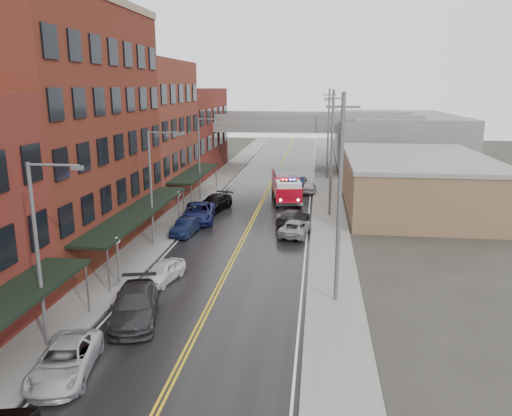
{
  "coord_description": "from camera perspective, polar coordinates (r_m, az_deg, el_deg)",
  "views": [
    {
      "loc": [
        5.93,
        -12.43,
        12.25
      ],
      "look_at": [
        1.23,
        25.2,
        3.0
      ],
      "focal_mm": 35.0,
      "sensor_mm": 36.0,
      "label": 1
    }
  ],
  "objects": [
    {
      "name": "parked_car_left_6",
      "position": [
        46.78,
        -6.55,
        -0.51
      ],
      "size": [
        3.63,
        6.38,
        1.68
      ],
      "primitive_type": "imported",
      "rotation": [
        0.0,
        0.0,
        0.14
      ],
      "color": "#161B52",
      "rests_on": "ground"
    },
    {
      "name": "utility_pole_2",
      "position": [
        67.71,
        8.25,
        8.53
      ],
      "size": [
        1.8,
        0.24,
        12.0
      ],
      "color": "#59595B",
      "rests_on": "ground"
    },
    {
      "name": "right_far_block",
      "position": [
        83.72,
        15.5,
        7.56
      ],
      "size": [
        18.0,
        30.0,
        8.0
      ],
      "primitive_type": "cube",
      "color": "slate",
      "rests_on": "ground"
    },
    {
      "name": "utility_pole_1",
      "position": [
        47.82,
        8.63,
        6.41
      ],
      "size": [
        1.8,
        0.24,
        12.0
      ],
      "color": "#59595B",
      "rests_on": "ground"
    },
    {
      "name": "brick_building_far",
      "position": [
        73.28,
        -8.22,
        8.68
      ],
      "size": [
        9.0,
        20.0,
        12.0
      ],
      "primitive_type": "cube",
      "color": "maroon",
      "rests_on": "ground"
    },
    {
      "name": "street_lamp_1",
      "position": [
        39.16,
        -11.61,
        3.03
      ],
      "size": [
        2.64,
        0.22,
        9.0
      ],
      "color": "#59595B",
      "rests_on": "ground"
    },
    {
      "name": "parked_car_left_2",
      "position": [
        24.06,
        -20.99,
        -15.98
      ],
      "size": [
        3.22,
        5.39,
        1.4
      ],
      "primitive_type": "imported",
      "rotation": [
        0.0,
        0.0,
        0.19
      ],
      "color": "#AEB1B6",
      "rests_on": "ground"
    },
    {
      "name": "globe_lamp_1",
      "position": [
        32.55,
        -15.58,
        -4.6
      ],
      "size": [
        0.44,
        0.44,
        3.12
      ],
      "color": "#59595B",
      "rests_on": "ground"
    },
    {
      "name": "road",
      "position": [
        44.56,
        -0.81,
        -2.24
      ],
      "size": [
        11.0,
        160.0,
        0.02
      ],
      "primitive_type": "cube",
      "color": "black",
      "rests_on": "ground"
    },
    {
      "name": "parked_car_right_0",
      "position": [
        42.29,
        4.49,
        -2.23
      ],
      "size": [
        2.92,
        5.12,
        1.35
      ],
      "primitive_type": "imported",
      "rotation": [
        0.0,
        0.0,
        3.0
      ],
      "color": "gray",
      "rests_on": "ground"
    },
    {
      "name": "fire_truck",
      "position": [
        54.85,
        3.45,
        2.56
      ],
      "size": [
        4.39,
        8.78,
        3.09
      ],
      "rotation": [
        0.0,
        0.0,
        0.15
      ],
      "color": "#AB0719",
      "rests_on": "ground"
    },
    {
      "name": "curb_left",
      "position": [
        45.64,
        -7.86,
        -1.9
      ],
      "size": [
        0.3,
        160.0,
        0.15
      ],
      "primitive_type": "cube",
      "color": "gray",
      "rests_on": "ground"
    },
    {
      "name": "globe_lamp_2",
      "position": [
        45.29,
        -8.87,
        0.86
      ],
      "size": [
        0.44,
        0.44,
        3.12
      ],
      "color": "#59595B",
      "rests_on": "ground"
    },
    {
      "name": "brick_building_c",
      "position": [
        56.52,
        -12.95,
        8.54
      ],
      "size": [
        9.0,
        15.0,
        15.0
      ],
      "primitive_type": "cube",
      "color": "brown",
      "rests_on": "ground"
    },
    {
      "name": "street_lamp_2",
      "position": [
        54.36,
        -6.26,
        6.16
      ],
      "size": [
        2.64,
        0.22,
        9.0
      ],
      "color": "#59595B",
      "rests_on": "ground"
    },
    {
      "name": "parked_car_left_7",
      "position": [
        50.67,
        -4.77,
        0.58
      ],
      "size": [
        3.44,
        5.77,
        1.57
      ],
      "primitive_type": "imported",
      "rotation": [
        0.0,
        0.0,
        -0.25
      ],
      "color": "black",
      "rests_on": "ground"
    },
    {
      "name": "curb_right",
      "position": [
        44.15,
        6.48,
        -2.39
      ],
      "size": [
        0.3,
        160.0,
        0.15
      ],
      "primitive_type": "cube",
      "color": "gray",
      "rests_on": "ground"
    },
    {
      "name": "parked_car_right_2",
      "position": [
        59.33,
        6.08,
        2.38
      ],
      "size": [
        1.72,
        4.01,
        1.35
      ],
      "primitive_type": "imported",
      "rotation": [
        0.0,
        0.0,
        3.11
      ],
      "color": "silver",
      "rests_on": "ground"
    },
    {
      "name": "sidewalk_left",
      "position": [
        46.09,
        -9.84,
        -1.82
      ],
      "size": [
        3.0,
        160.0,
        0.15
      ],
      "primitive_type": "cube",
      "color": "slate",
      "rests_on": "ground"
    },
    {
      "name": "sidewalk_right",
      "position": [
        44.17,
        8.62,
        -2.46
      ],
      "size": [
        3.0,
        160.0,
        0.15
      ],
      "primitive_type": "cube",
      "color": "slate",
      "rests_on": "ground"
    },
    {
      "name": "street_lamp_0",
      "position": [
        24.97,
        -23.3,
        -3.89
      ],
      "size": [
        2.64,
        0.22,
        9.0
      ],
      "color": "#59595B",
      "rests_on": "ground"
    },
    {
      "name": "brick_building_b",
      "position": [
        40.45,
        -21.53,
        8.15
      ],
      "size": [
        9.0,
        20.0,
        18.0
      ],
      "primitive_type": "cube",
      "color": "maroon",
      "rests_on": "ground"
    },
    {
      "name": "parked_car_left_3",
      "position": [
        28.01,
        -13.7,
        -10.76
      ],
      "size": [
        3.69,
        6.17,
        1.68
      ],
      "primitive_type": "imported",
      "rotation": [
        0.0,
        0.0,
        0.25
      ],
      "color": "#29292C",
      "rests_on": "ground"
    },
    {
      "name": "parked_car_right_3",
      "position": [
        61.35,
        4.82,
        2.92
      ],
      "size": [
        2.16,
        5.09,
        1.63
      ],
      "primitive_type": "imported",
      "rotation": [
        0.0,
        0.0,
        3.05
      ],
      "color": "#0E1632",
      "rests_on": "ground"
    },
    {
      "name": "parked_car_left_4",
      "position": [
        32.9,
        -10.58,
        -7.14
      ],
      "size": [
        2.4,
        4.22,
        1.35
      ],
      "primitive_type": "imported",
      "rotation": [
        0.0,
        0.0,
        -0.21
      ],
      "color": "silver",
      "rests_on": "ground"
    },
    {
      "name": "awning_1",
      "position": [
        39.01,
        -13.24,
        -0.4
      ],
      "size": [
        2.6,
        18.0,
        3.09
      ],
      "color": "black",
      "rests_on": "ground"
    },
    {
      "name": "parked_car_left_5",
      "position": [
        42.71,
        -8.0,
        -2.13
      ],
      "size": [
        1.9,
        4.34,
        1.39
      ],
      "primitive_type": "imported",
      "rotation": [
        0.0,
        0.0,
        -0.1
      ],
      "color": "black",
      "rests_on": "ground"
    },
    {
      "name": "awning_2",
      "position": [
        55.39,
        -7.03,
        3.97
      ],
      "size": [
        2.6,
        13.0,
        3.09
      ],
      "color": "black",
      "rests_on": "ground"
    },
    {
      "name": "tan_building",
      "position": [
        54.28,
        17.7,
        2.7
      ],
      "size": [
        14.0,
        22.0,
        5.0
      ],
      "primitive_type": "cube",
      "color": "olive",
      "rests_on": "ground"
    },
    {
      "name": "utility_pole_0",
      "position": [
        28.1,
        9.54,
        1.3
      ],
      "size": [
        1.8,
        0.24,
        12.0
      ],
      "color": "#59595B",
      "rests_on": "ground"
    },
    {
      "name": "overpass",
      "position": [
        74.93,
        2.58,
        8.9
      ],
      "size": [
        40.0,
        10.0,
        7.5
      ],
      "color": "slate",
      "rests_on": "ground"
    },
    {
      "name": "parked_car_right_1",
      "position": [
        45.57,
        4.25,
        -1.02
      ],
      "size": [
        3.36,
        5.19,
        1.4
      ],
      "primitive_type": "imported",
      "rotation": [
        0.0,
        0.0,
        2.83
      ],
      "color": "#28282B",
      "rests_on": "ground"
    }
  ]
}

